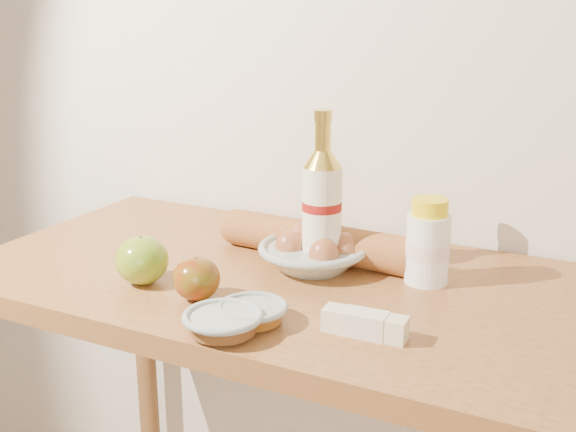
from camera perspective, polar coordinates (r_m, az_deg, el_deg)
The scene contains 11 objects.
back_wall at distance 1.49m, azimuth 6.47°, elevation 14.02°, with size 3.50×0.02×2.60m, color silver.
table at distance 1.33m, azimuth 0.60°, elevation -9.78°, with size 1.20×0.60×0.90m.
bourbon_bottle at distance 1.28m, azimuth 2.69°, elevation 0.74°, with size 0.08×0.08×0.29m.
cream_bottle at distance 1.25m, azimuth 10.99°, elevation -2.19°, with size 0.10×0.10×0.15m.
egg_bowl at distance 1.31m, azimuth 2.06°, elevation -2.92°, with size 0.23×0.23×0.07m.
baguette at distance 1.35m, azimuth 2.30°, elevation -1.99°, with size 0.43×0.09×0.07m.
apple_yellowgreen at distance 1.26m, azimuth -11.46°, elevation -3.44°, with size 0.09×0.09×0.08m.
apple_redgreen_right at distance 1.18m, azimuth -7.25°, elevation -4.92°, with size 0.10×0.10×0.07m.
sugar_bowl at distance 1.06m, azimuth -5.16°, elevation -8.41°, with size 0.16×0.16×0.03m.
syrup_bowl at distance 1.10m, azimuth -2.81°, elevation -7.65°, with size 0.11×0.11×0.03m.
butter_stick at distance 1.06m, azimuth 6.09°, elevation -8.48°, with size 0.13×0.04×0.04m.
Camera 1 is at (0.52, 0.12, 1.37)m, focal length 45.00 mm.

